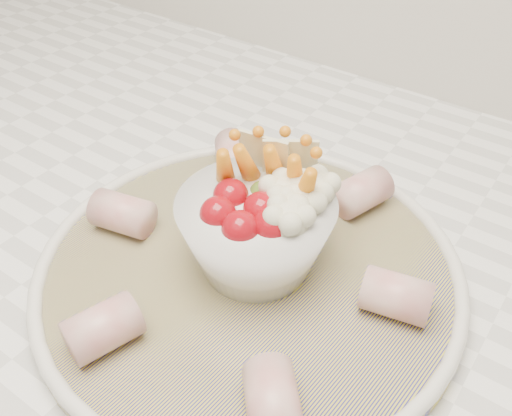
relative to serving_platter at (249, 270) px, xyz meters
The scene contains 3 objects.
serving_platter is the anchor object (origin of this frame).
veggie_bowl 0.05m from the serving_platter, 59.46° to the left, with size 0.13×0.13×0.11m.
cured_meat_rolls 0.02m from the serving_platter, 90.00° to the right, with size 0.30×0.31×0.03m.
Camera 1 is at (0.24, 1.09, 1.28)m, focal length 40.00 mm.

